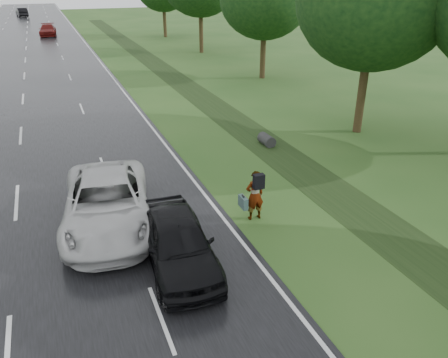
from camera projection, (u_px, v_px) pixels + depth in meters
name	position (u px, v px, depth m)	size (l,w,h in m)	color
road	(26.00, 52.00, 47.43)	(14.00, 180.00, 0.04)	black
edge_stripe_east	(90.00, 49.00, 49.69)	(0.12, 180.00, 0.01)	silver
center_line	(26.00, 52.00, 47.42)	(0.12, 180.00, 0.01)	silver
drainage_ditch	(207.00, 101.00, 29.23)	(2.20, 120.00, 0.56)	black
pedestrian	(254.00, 195.00, 14.92)	(0.81, 0.73, 1.82)	#A5998C
white_pickup	(107.00, 203.00, 14.50)	(2.80, 6.07, 1.69)	#B8B8B8
dark_sedan	(178.00, 241.00, 12.53)	(1.85, 4.59, 1.57)	black
far_car_red	(48.00, 30.00, 59.72)	(2.09, 5.13, 1.49)	#670E0B
far_car_dark	(22.00, 12.00, 86.28)	(1.75, 5.01, 1.65)	black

